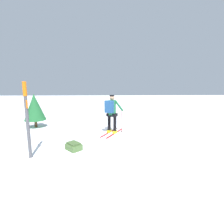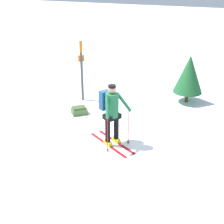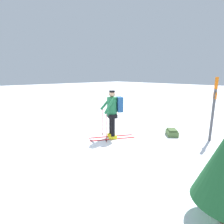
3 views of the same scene
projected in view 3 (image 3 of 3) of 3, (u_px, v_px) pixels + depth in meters
ground_plane at (110, 142)px, 6.38m from camera, size 80.00×80.00×0.00m
skier at (113, 110)px, 6.59m from camera, size 1.72×1.21×1.84m
dropped_backpack at (172, 133)px, 7.04m from camera, size 0.66×0.65×0.27m
trail_marker at (214, 104)px, 6.25m from camera, size 0.20×0.17×2.34m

